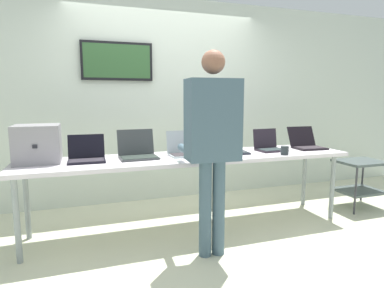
{
  "coord_description": "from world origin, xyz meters",
  "views": [
    {
      "loc": [
        -1.05,
        -3.14,
        1.38
      ],
      "look_at": [
        -0.01,
        -0.02,
        0.91
      ],
      "focal_mm": 30.17,
      "sensor_mm": 36.0,
      "label": 1
    }
  ],
  "objects_px": {
    "laptop_station_0": "(87,155)",
    "laptop_station_2": "(186,150)",
    "laptop_station_1": "(138,152)",
    "workbench": "(192,160)",
    "laptop_station_5": "(306,143)",
    "coffee_mug": "(285,150)",
    "storage_cart": "(360,176)",
    "laptop_station_3": "(231,148)",
    "laptop_station_4": "(269,146)",
    "person": "(212,134)",
    "equipment_box": "(38,144)"
  },
  "relations": [
    {
      "from": "laptop_station_0",
      "to": "laptop_station_2",
      "type": "bearing_deg",
      "value": 0.62
    },
    {
      "from": "laptop_station_1",
      "to": "laptop_station_2",
      "type": "distance_m",
      "value": 0.5
    },
    {
      "from": "workbench",
      "to": "laptop_station_2",
      "type": "distance_m",
      "value": 0.13
    },
    {
      "from": "workbench",
      "to": "laptop_station_5",
      "type": "distance_m",
      "value": 1.47
    },
    {
      "from": "coffee_mug",
      "to": "storage_cart",
      "type": "height_order",
      "value": "coffee_mug"
    },
    {
      "from": "laptop_station_2",
      "to": "coffee_mug",
      "type": "relative_size",
      "value": 4.03
    },
    {
      "from": "laptop_station_3",
      "to": "laptop_station_4",
      "type": "relative_size",
      "value": 1.12
    },
    {
      "from": "workbench",
      "to": "laptop_station_2",
      "type": "height_order",
      "value": "laptop_station_2"
    },
    {
      "from": "laptop_station_4",
      "to": "storage_cart",
      "type": "height_order",
      "value": "laptop_station_4"
    },
    {
      "from": "coffee_mug",
      "to": "laptop_station_5",
      "type": "bearing_deg",
      "value": 30.32
    },
    {
      "from": "person",
      "to": "coffee_mug",
      "type": "height_order",
      "value": "person"
    },
    {
      "from": "storage_cart",
      "to": "laptop_station_0",
      "type": "bearing_deg",
      "value": 178.25
    },
    {
      "from": "equipment_box",
      "to": "laptop_station_4",
      "type": "distance_m",
      "value": 2.42
    },
    {
      "from": "laptop_station_3",
      "to": "person",
      "type": "xyz_separation_m",
      "value": [
        -0.49,
        -0.67,
        0.24
      ]
    },
    {
      "from": "laptop_station_0",
      "to": "storage_cart",
      "type": "distance_m",
      "value": 3.3
    },
    {
      "from": "laptop_station_0",
      "to": "laptop_station_3",
      "type": "relative_size",
      "value": 0.94
    },
    {
      "from": "laptop_station_2",
      "to": "laptop_station_0",
      "type": "bearing_deg",
      "value": -179.38
    },
    {
      "from": "workbench",
      "to": "laptop_station_4",
      "type": "xyz_separation_m",
      "value": [
        0.95,
        0.05,
        0.1
      ]
    },
    {
      "from": "laptop_station_4",
      "to": "coffee_mug",
      "type": "bearing_deg",
      "value": -88.74
    },
    {
      "from": "laptop_station_2",
      "to": "storage_cart",
      "type": "xyz_separation_m",
      "value": [
        2.27,
        -0.11,
        -0.44
      ]
    },
    {
      "from": "laptop_station_5",
      "to": "coffee_mug",
      "type": "height_order",
      "value": "laptop_station_5"
    },
    {
      "from": "laptop_station_1",
      "to": "storage_cart",
      "type": "height_order",
      "value": "laptop_station_1"
    },
    {
      "from": "laptop_station_2",
      "to": "coffee_mug",
      "type": "xyz_separation_m",
      "value": [
        1.01,
        -0.31,
        -0.01
      ]
    },
    {
      "from": "person",
      "to": "coffee_mug",
      "type": "bearing_deg",
      "value": 20.72
    },
    {
      "from": "laptop_station_3",
      "to": "storage_cart",
      "type": "distance_m",
      "value": 1.81
    },
    {
      "from": "workbench",
      "to": "laptop_station_0",
      "type": "xyz_separation_m",
      "value": [
        -1.04,
        0.05,
        0.11
      ]
    },
    {
      "from": "laptop_station_4",
      "to": "laptop_station_3",
      "type": "bearing_deg",
      "value": -179.89
    },
    {
      "from": "laptop_station_2",
      "to": "laptop_station_4",
      "type": "bearing_deg",
      "value": -0.64
    },
    {
      "from": "person",
      "to": "laptop_station_5",
      "type": "bearing_deg",
      "value": 24.17
    },
    {
      "from": "person",
      "to": "coffee_mug",
      "type": "distance_m",
      "value": 1.08
    },
    {
      "from": "laptop_station_1",
      "to": "equipment_box",
      "type": "bearing_deg",
      "value": 176.88
    },
    {
      "from": "laptop_station_0",
      "to": "person",
      "type": "bearing_deg",
      "value": -33.4
    },
    {
      "from": "equipment_box",
      "to": "laptop_station_5",
      "type": "xyz_separation_m",
      "value": [
        2.93,
        -0.08,
        -0.12
      ]
    },
    {
      "from": "equipment_box",
      "to": "coffee_mug",
      "type": "bearing_deg",
      "value": -8.73
    },
    {
      "from": "laptop_station_1",
      "to": "laptop_station_5",
      "type": "distance_m",
      "value": 2.02
    },
    {
      "from": "laptop_station_1",
      "to": "laptop_station_3",
      "type": "xyz_separation_m",
      "value": [
        1.02,
        -0.03,
        -0.01
      ]
    },
    {
      "from": "workbench",
      "to": "person",
      "type": "relative_size",
      "value": 1.94
    },
    {
      "from": "laptop_station_1",
      "to": "coffee_mug",
      "type": "height_order",
      "value": "laptop_station_1"
    },
    {
      "from": "workbench",
      "to": "storage_cart",
      "type": "distance_m",
      "value": 2.25
    },
    {
      "from": "laptop_station_3",
      "to": "laptop_station_5",
      "type": "relative_size",
      "value": 0.98
    },
    {
      "from": "equipment_box",
      "to": "coffee_mug",
      "type": "relative_size",
      "value": 4.37
    },
    {
      "from": "laptop_station_5",
      "to": "coffee_mug",
      "type": "bearing_deg",
      "value": -149.68
    },
    {
      "from": "storage_cart",
      "to": "laptop_station_3",
      "type": "bearing_deg",
      "value": 176.79
    },
    {
      "from": "laptop_station_1",
      "to": "person",
      "type": "height_order",
      "value": "person"
    },
    {
      "from": "equipment_box",
      "to": "laptop_station_3",
      "type": "bearing_deg",
      "value": -2.23
    },
    {
      "from": "laptop_station_5",
      "to": "coffee_mug",
      "type": "relative_size",
      "value": 4.14
    },
    {
      "from": "laptop_station_1",
      "to": "laptop_station_3",
      "type": "height_order",
      "value": "laptop_station_1"
    },
    {
      "from": "laptop_station_1",
      "to": "laptop_station_2",
      "type": "xyz_separation_m",
      "value": [
        0.5,
        -0.01,
        -0.0
      ]
    },
    {
      "from": "equipment_box",
      "to": "storage_cart",
      "type": "xyz_separation_m",
      "value": [
        3.69,
        -0.17,
        -0.56
      ]
    },
    {
      "from": "laptop_station_2",
      "to": "laptop_station_3",
      "type": "xyz_separation_m",
      "value": [
        0.52,
        -0.01,
        -0.01
      ]
    }
  ]
}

